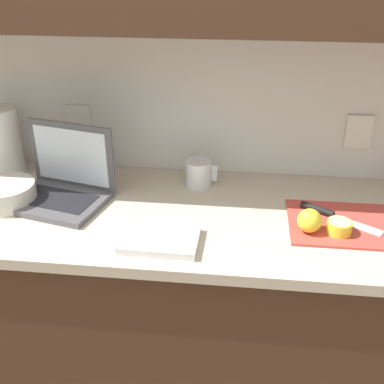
{
  "coord_description": "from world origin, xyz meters",
  "views": [
    {
      "loc": [
        0.3,
        -1.32,
        1.66
      ],
      "look_at": [
        0.15,
        -0.01,
        0.96
      ],
      "focal_mm": 45.0,
      "sensor_mm": 36.0,
      "label": 1
    }
  ],
  "objects_px": {
    "cutting_board": "(346,224)",
    "knife": "(326,213)",
    "laptop": "(64,182)",
    "lemon_half_cut": "(339,227)",
    "bowl_white": "(6,194)",
    "measuring_cup": "(199,173)",
    "lemon_whole_beside": "(309,221)",
    "paper_towel_roll": "(3,141)"
  },
  "relations": [
    {
      "from": "cutting_board",
      "to": "knife",
      "type": "distance_m",
      "value": 0.07
    },
    {
      "from": "laptop",
      "to": "lemon_half_cut",
      "type": "xyz_separation_m",
      "value": [
        0.88,
        -0.13,
        -0.03
      ]
    },
    {
      "from": "laptop",
      "to": "bowl_white",
      "type": "height_order",
      "value": "laptop"
    },
    {
      "from": "measuring_cup",
      "to": "bowl_white",
      "type": "distance_m",
      "value": 0.65
    },
    {
      "from": "cutting_board",
      "to": "bowl_white",
      "type": "relative_size",
      "value": 1.8
    },
    {
      "from": "laptop",
      "to": "lemon_whole_beside",
      "type": "distance_m",
      "value": 0.8
    },
    {
      "from": "lemon_whole_beside",
      "to": "bowl_white",
      "type": "xyz_separation_m",
      "value": [
        -0.97,
        0.07,
        -0.01
      ]
    },
    {
      "from": "laptop",
      "to": "knife",
      "type": "bearing_deg",
      "value": 11.44
    },
    {
      "from": "cutting_board",
      "to": "paper_towel_roll",
      "type": "relative_size",
      "value": 1.4
    },
    {
      "from": "laptop",
      "to": "measuring_cup",
      "type": "distance_m",
      "value": 0.46
    },
    {
      "from": "bowl_white",
      "to": "lemon_half_cut",
      "type": "bearing_deg",
      "value": -3.78
    },
    {
      "from": "lemon_half_cut",
      "to": "cutting_board",
      "type": "bearing_deg",
      "value": 60.54
    },
    {
      "from": "paper_towel_roll",
      "to": "lemon_half_cut",
      "type": "bearing_deg",
      "value": -14.59
    },
    {
      "from": "cutting_board",
      "to": "lemon_whole_beside",
      "type": "relative_size",
      "value": 4.81
    },
    {
      "from": "paper_towel_roll",
      "to": "knife",
      "type": "bearing_deg",
      "value": -10.19
    },
    {
      "from": "knife",
      "to": "lemon_whole_beside",
      "type": "xyz_separation_m",
      "value": [
        -0.07,
        -0.1,
        0.03
      ]
    },
    {
      "from": "lemon_half_cut",
      "to": "lemon_whole_beside",
      "type": "relative_size",
      "value": 1.02
    },
    {
      "from": "cutting_board",
      "to": "bowl_white",
      "type": "height_order",
      "value": "bowl_white"
    },
    {
      "from": "cutting_board",
      "to": "paper_towel_roll",
      "type": "xyz_separation_m",
      "value": [
        -1.19,
        0.25,
        0.12
      ]
    },
    {
      "from": "cutting_board",
      "to": "knife",
      "type": "bearing_deg",
      "value": 143.2
    },
    {
      "from": "lemon_half_cut",
      "to": "measuring_cup",
      "type": "distance_m",
      "value": 0.52
    },
    {
      "from": "knife",
      "to": "measuring_cup",
      "type": "relative_size",
      "value": 2.14
    },
    {
      "from": "lemon_whole_beside",
      "to": "knife",
      "type": "bearing_deg",
      "value": 56.91
    },
    {
      "from": "bowl_white",
      "to": "cutting_board",
      "type": "bearing_deg",
      "value": -0.68
    },
    {
      "from": "measuring_cup",
      "to": "paper_towel_roll",
      "type": "bearing_deg",
      "value": 177.58
    },
    {
      "from": "lemon_whole_beside",
      "to": "laptop",
      "type": "bearing_deg",
      "value": 170.48
    },
    {
      "from": "cutting_board",
      "to": "knife",
      "type": "height_order",
      "value": "knife"
    },
    {
      "from": "cutting_board",
      "to": "measuring_cup",
      "type": "relative_size",
      "value": 3.13
    },
    {
      "from": "knife",
      "to": "lemon_half_cut",
      "type": "xyz_separation_m",
      "value": [
        0.02,
        -0.1,
        0.01
      ]
    },
    {
      "from": "knife",
      "to": "bowl_white",
      "type": "distance_m",
      "value": 1.03
    },
    {
      "from": "lemon_half_cut",
      "to": "paper_towel_roll",
      "type": "distance_m",
      "value": 1.21
    },
    {
      "from": "laptop",
      "to": "cutting_board",
      "type": "distance_m",
      "value": 0.92
    },
    {
      "from": "knife",
      "to": "lemon_half_cut",
      "type": "height_order",
      "value": "lemon_half_cut"
    },
    {
      "from": "measuring_cup",
      "to": "bowl_white",
      "type": "bearing_deg",
      "value": -161.77
    },
    {
      "from": "cutting_board",
      "to": "measuring_cup",
      "type": "bearing_deg",
      "value": 155.58
    },
    {
      "from": "lemon_whole_beside",
      "to": "measuring_cup",
      "type": "bearing_deg",
      "value": 142.22
    },
    {
      "from": "laptop",
      "to": "paper_towel_roll",
      "type": "height_order",
      "value": "paper_towel_roll"
    },
    {
      "from": "cutting_board",
      "to": "lemon_whole_beside",
      "type": "xyz_separation_m",
      "value": [
        -0.12,
        -0.06,
        0.04
      ]
    },
    {
      "from": "measuring_cup",
      "to": "bowl_white",
      "type": "xyz_separation_m",
      "value": [
        -0.61,
        -0.2,
        -0.01
      ]
    },
    {
      "from": "laptop",
      "to": "knife",
      "type": "relative_size",
      "value": 1.49
    },
    {
      "from": "measuring_cup",
      "to": "cutting_board",
      "type": "bearing_deg",
      "value": -24.42
    },
    {
      "from": "cutting_board",
      "to": "knife",
      "type": "relative_size",
      "value": 1.46
    }
  ]
}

